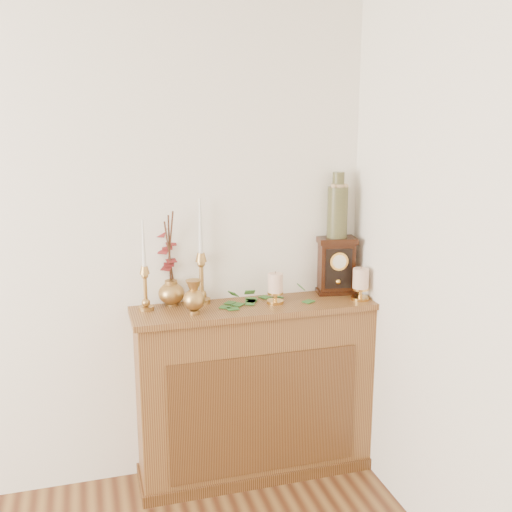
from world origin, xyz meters
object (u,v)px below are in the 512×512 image
object	(u,v)px
bud_vase	(194,297)
mantel_clock	(336,266)
candlestick_center	(201,270)
ceramic_vase	(338,208)
candlestick_left	(145,281)
ginger_jar	(168,262)

from	to	relation	value
bud_vase	mantel_clock	world-z (taller)	mantel_clock
candlestick_center	bud_vase	distance (m)	0.20
mantel_clock	ceramic_vase	size ratio (longest dim) A/B	0.88
candlestick_left	candlestick_center	bearing A→B (deg)	7.37
candlestick_left	ceramic_vase	size ratio (longest dim) A/B	1.31
candlestick_center	ginger_jar	size ratio (longest dim) A/B	1.10
candlestick_center	mantel_clock	xyz separation A→B (m)	(0.72, -0.01, -0.03)
candlestick_left	candlestick_center	xyz separation A→B (m)	(0.28, 0.04, 0.03)
candlestick_left	bud_vase	bearing A→B (deg)	-30.84
candlestick_center	mantel_clock	size ratio (longest dim) A/B	1.76
bud_vase	ceramic_vase	bearing A→B (deg)	10.90
bud_vase	mantel_clock	distance (m)	0.81
mantel_clock	ceramic_vase	bearing A→B (deg)	90.00
mantel_clock	ceramic_vase	xyz separation A→B (m)	(0.00, 0.00, 0.31)
candlestick_center	ginger_jar	xyz separation A→B (m)	(-0.16, 0.04, 0.04)
bud_vase	mantel_clock	xyz separation A→B (m)	(0.79, 0.15, 0.07)
mantel_clock	ceramic_vase	distance (m)	0.31
candlestick_left	ceramic_vase	world-z (taller)	ceramic_vase
candlestick_center	ginger_jar	distance (m)	0.17
bud_vase	ginger_jar	size ratio (longest dim) A/B	0.35
candlestick_center	mantel_clock	world-z (taller)	candlestick_center
candlestick_left	ginger_jar	xyz separation A→B (m)	(0.13, 0.08, 0.07)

